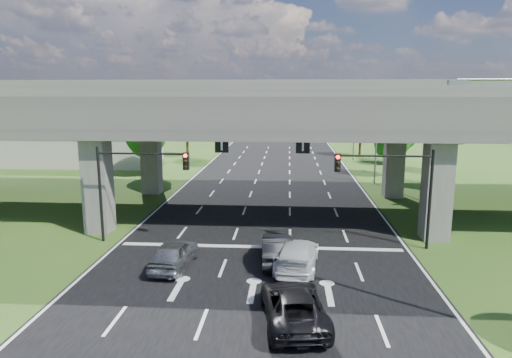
# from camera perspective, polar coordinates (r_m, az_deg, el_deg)

# --- Properties ---
(ground) EXTENTS (160.00, 160.00, 0.00)m
(ground) POSITION_cam_1_polar(r_m,az_deg,el_deg) (24.70, 0.03, -11.23)
(ground) COLOR #2C4D18
(ground) RESTS_ON ground
(road) EXTENTS (18.00, 120.00, 0.03)m
(road) POSITION_cam_1_polar(r_m,az_deg,el_deg) (34.16, 1.23, -4.91)
(road) COLOR black
(road) RESTS_ON ground
(overpass) EXTENTS (80.00, 15.00, 10.00)m
(overpass) POSITION_cam_1_polar(r_m,az_deg,el_deg) (34.91, 1.45, 8.59)
(overpass) COLOR #3D3A37
(overpass) RESTS_ON ground
(warehouse) EXTENTS (20.00, 10.00, 4.00)m
(warehouse) POSITION_cam_1_polar(r_m,az_deg,el_deg) (64.51, -21.33, 3.60)
(warehouse) COLOR #9E9E99
(warehouse) RESTS_ON ground
(signal_right) EXTENTS (5.76, 0.54, 6.00)m
(signal_right) POSITION_cam_1_polar(r_m,az_deg,el_deg) (27.96, 16.84, -0.13)
(signal_right) COLOR black
(signal_right) RESTS_ON ground
(signal_left) EXTENTS (5.76, 0.54, 6.00)m
(signal_left) POSITION_cam_1_polar(r_m,az_deg,el_deg) (28.85, -15.08, 0.29)
(signal_left) COLOR black
(signal_left) RESTS_ON ground
(streetlight_far) EXTENTS (3.38, 0.25, 10.00)m
(streetlight_far) POSITION_cam_1_polar(r_m,az_deg,el_deg) (47.73, 14.41, 6.36)
(streetlight_far) COLOR gray
(streetlight_far) RESTS_ON ground
(streetlight_beyond) EXTENTS (3.38, 0.25, 10.00)m
(streetlight_beyond) POSITION_cam_1_polar(r_m,az_deg,el_deg) (63.50, 11.87, 7.49)
(streetlight_beyond) COLOR gray
(streetlight_beyond) RESTS_ON ground
(tree_left_near) EXTENTS (4.50, 4.50, 7.80)m
(tree_left_near) POSITION_cam_1_polar(r_m,az_deg,el_deg) (51.46, -13.60, 5.54)
(tree_left_near) COLOR black
(tree_left_near) RESTS_ON ground
(tree_left_mid) EXTENTS (3.91, 3.90, 6.76)m
(tree_left_mid) POSITION_cam_1_polar(r_m,az_deg,el_deg) (60.02, -14.02, 5.62)
(tree_left_mid) COLOR black
(tree_left_mid) RESTS_ON ground
(tree_left_far) EXTENTS (4.80, 4.80, 8.32)m
(tree_left_far) POSITION_cam_1_polar(r_m,az_deg,el_deg) (66.59, -8.62, 7.13)
(tree_left_far) COLOR black
(tree_left_far) RESTS_ON ground
(tree_right_near) EXTENTS (4.20, 4.20, 7.28)m
(tree_right_near) POSITION_cam_1_polar(r_m,az_deg,el_deg) (52.33, 16.76, 5.12)
(tree_right_near) COLOR black
(tree_right_near) RESTS_ON ground
(tree_right_mid) EXTENTS (3.91, 3.90, 6.76)m
(tree_right_mid) POSITION_cam_1_polar(r_m,az_deg,el_deg) (60.80, 17.89, 5.48)
(tree_right_mid) COLOR black
(tree_right_mid) RESTS_ON ground
(tree_right_far) EXTENTS (4.50, 4.50, 7.80)m
(tree_right_far) POSITION_cam_1_polar(r_m,az_deg,el_deg) (67.80, 13.03, 6.77)
(tree_right_far) COLOR black
(tree_right_far) RESTS_ON ground
(car_silver) EXTENTS (2.05, 4.54, 1.51)m
(car_silver) POSITION_cam_1_polar(r_m,az_deg,el_deg) (25.03, -10.19, -9.18)
(car_silver) COLOR gray
(car_silver) RESTS_ON road
(car_dark) EXTENTS (1.93, 4.75, 1.53)m
(car_dark) POSITION_cam_1_polar(r_m,az_deg,el_deg) (25.45, 2.59, -8.65)
(car_dark) COLOR black
(car_dark) RESTS_ON road
(car_white) EXTENTS (2.69, 5.41, 1.51)m
(car_white) POSITION_cam_1_polar(r_m,az_deg,el_deg) (24.63, 5.15, -9.38)
(car_white) COLOR silver
(car_white) RESTS_ON road
(car_trailing) EXTENTS (3.09, 5.49, 1.45)m
(car_trailing) POSITION_cam_1_polar(r_m,az_deg,el_deg) (19.26, 4.70, -15.46)
(car_trailing) COLOR black
(car_trailing) RESTS_ON road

